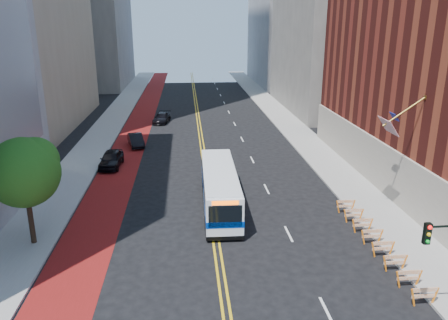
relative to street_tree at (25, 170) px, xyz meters
name	(u,v)px	position (x,y,z in m)	size (l,w,h in m)	color
ground	(223,292)	(11.24, -6.04, -4.91)	(160.00, 160.00, 0.00)	black
sidewalk_left	(96,142)	(-0.76, 23.96, -4.84)	(4.00, 140.00, 0.15)	gray
sidewalk_right	(302,137)	(23.24, 23.96, -4.84)	(4.00, 140.00, 0.15)	gray
bus_lane_paint	(131,142)	(3.14, 23.96, -4.91)	(3.60, 140.00, 0.01)	#65120E
center_line_inner	(200,140)	(11.06, 23.96, -4.91)	(0.14, 140.00, 0.01)	gold
center_line_outer	(203,140)	(11.42, 23.96, -4.91)	(0.14, 140.00, 0.01)	gold
lane_dashes	(235,124)	(16.04, 31.96, -4.90)	(0.14, 98.20, 0.01)	silver
construction_barriers	(377,240)	(20.84, -2.62, -4.24)	(1.42, 10.91, 1.00)	orange
street_tree	(25,170)	(0.00, 0.00, 0.00)	(4.20, 4.20, 6.70)	black
transit_bus	(220,187)	(11.89, 4.67, -3.34)	(2.56, 10.97, 3.00)	silver
car_a	(111,159)	(2.36, 14.98, -4.13)	(1.84, 4.57, 1.56)	black
car_b	(136,140)	(3.93, 22.08, -4.23)	(1.45, 4.15, 1.37)	black
car_c	(162,118)	(6.23, 33.64, -4.26)	(1.82, 4.46, 1.30)	black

